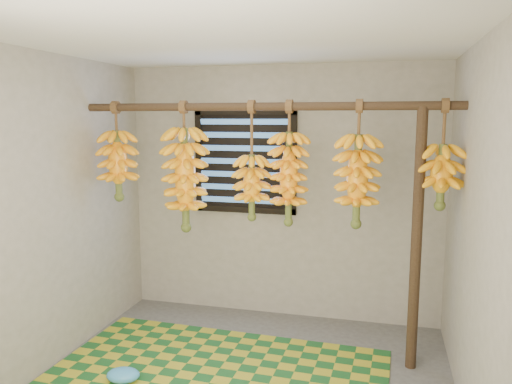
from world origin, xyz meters
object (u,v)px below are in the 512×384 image
(support_post, at_px, (416,241))
(banana_bunch_a, at_px, (118,165))
(plastic_bag, at_px, (123,375))
(banana_bunch_e, at_px, (357,181))
(banana_bunch_d, at_px, (289,179))
(banana_bunch_f, at_px, (441,176))
(banana_bunch_b, at_px, (185,179))
(banana_bunch_c, at_px, (252,187))

(support_post, xyz_separation_m, banana_bunch_a, (-2.46, 0.00, 0.51))
(plastic_bag, distance_m, banana_bunch_e, 2.24)
(support_post, distance_m, banana_bunch_d, 1.07)
(banana_bunch_d, distance_m, banana_bunch_f, 1.13)
(banana_bunch_b, height_order, banana_bunch_e, same)
(banana_bunch_e, bearing_deg, banana_bunch_d, -180.00)
(support_post, distance_m, banana_bunch_c, 1.33)
(plastic_bag, relative_size, banana_bunch_a, 0.30)
(banana_bunch_c, height_order, banana_bunch_f, same)
(plastic_bag, xyz_separation_m, banana_bunch_c, (0.76, 0.77, 1.31))
(banana_bunch_b, bearing_deg, banana_bunch_a, 180.00)
(support_post, xyz_separation_m, banana_bunch_c, (-1.27, 0.00, 0.37))
(banana_bunch_d, bearing_deg, banana_bunch_f, 0.00)
(plastic_bag, xyz_separation_m, banana_bunch_d, (1.06, 0.77, 1.38))
(plastic_bag, relative_size, banana_bunch_b, 0.23)
(banana_bunch_c, height_order, banana_bunch_d, same)
(banana_bunch_d, bearing_deg, banana_bunch_a, 180.00)
(banana_bunch_b, distance_m, banana_bunch_d, 0.87)
(plastic_bag, distance_m, banana_bunch_d, 1.91)
(banana_bunch_f, bearing_deg, plastic_bag, -160.52)
(plastic_bag, height_order, banana_bunch_b, banana_bunch_b)
(banana_bunch_b, height_order, banana_bunch_c, same)
(plastic_bag, bearing_deg, banana_bunch_a, 118.50)
(banana_bunch_e, bearing_deg, plastic_bag, -154.05)
(support_post, height_order, plastic_bag, support_post)
(banana_bunch_c, distance_m, banana_bunch_f, 1.43)
(banana_bunch_b, xyz_separation_m, banana_bunch_e, (1.40, 0.00, 0.03))
(support_post, relative_size, banana_bunch_a, 2.41)
(banana_bunch_f, bearing_deg, support_post, -180.00)
(banana_bunch_a, xyz_separation_m, banana_bunch_b, (0.61, 0.00, -0.11))
(banana_bunch_c, xyz_separation_m, banana_bunch_d, (0.30, 0.00, 0.08))
(support_post, relative_size, banana_bunch_f, 2.53)
(support_post, relative_size, banana_bunch_b, 1.88)
(plastic_bag, relative_size, banana_bunch_e, 0.26)
(banana_bunch_d, bearing_deg, support_post, 0.00)
(support_post, distance_m, banana_bunch_e, 0.63)
(banana_bunch_a, relative_size, banana_bunch_b, 0.78)
(banana_bunch_b, height_order, banana_bunch_d, same)
(support_post, xyz_separation_m, banana_bunch_e, (-0.45, 0.00, 0.44))
(banana_bunch_b, distance_m, banana_bunch_c, 0.57)
(banana_bunch_b, bearing_deg, banana_bunch_e, 0.00)
(banana_bunch_d, bearing_deg, plastic_bag, -143.97)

